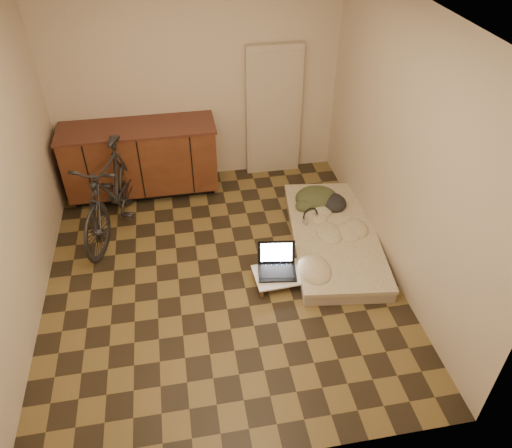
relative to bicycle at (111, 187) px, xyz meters
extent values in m
cube|color=brown|center=(1.06, -1.00, -0.56)|extent=(3.50, 4.00, 0.00)
cube|color=silver|center=(1.06, -1.00, 2.04)|extent=(3.50, 4.00, 0.00)
cube|color=beige|center=(1.06, 1.00, 0.74)|extent=(3.50, 0.00, 2.60)
cube|color=beige|center=(1.06, -3.00, 0.74)|extent=(3.50, 0.00, 2.60)
cube|color=beige|center=(-0.69, -1.00, 0.74)|extent=(0.00, 4.00, 2.60)
cube|color=beige|center=(2.81, -1.00, 0.74)|extent=(0.00, 4.00, 2.60)
cube|color=black|center=(0.31, 0.74, -0.51)|extent=(1.70, 0.48, 0.10)
cube|color=#4D2515|center=(0.31, 0.70, -0.07)|extent=(1.80, 0.60, 0.78)
cube|color=#4E261C|center=(0.31, 0.70, 0.34)|extent=(1.84, 0.62, 0.03)
cube|color=beige|center=(2.01, 0.94, 0.29)|extent=(0.70, 0.10, 1.70)
imported|color=black|center=(0.00, 0.00, 0.00)|extent=(0.99, 1.80, 1.12)
cube|color=#AF9D8C|center=(2.36, -0.72, -0.50)|extent=(1.13, 1.99, 0.12)
cube|color=beige|center=(2.36, -0.72, -0.42)|extent=(1.15, 2.01, 0.04)
cube|color=brown|center=(1.42, -1.39, -0.52)|extent=(0.03, 0.03, 0.08)
cube|color=brown|center=(1.41, -1.06, -0.52)|extent=(0.03, 0.03, 0.08)
cube|color=brown|center=(1.96, -1.36, -0.52)|extent=(0.03, 0.03, 0.08)
cube|color=brown|center=(1.94, -1.03, -0.52)|extent=(0.03, 0.03, 0.08)
cube|color=white|center=(1.68, -1.21, -0.47)|extent=(0.62, 0.42, 0.02)
cube|color=black|center=(1.62, -1.20, -0.45)|extent=(0.41, 0.32, 0.02)
cube|color=black|center=(1.64, -1.03, -0.32)|extent=(0.38, 0.13, 0.24)
cube|color=white|center=(1.64, -1.03, -0.32)|extent=(0.33, 0.10, 0.20)
ellipsoid|color=white|center=(1.90, -1.26, -0.44)|extent=(0.10, 0.13, 0.04)
camera|label=1|loc=(0.75, -4.79, 3.03)|focal=35.00mm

